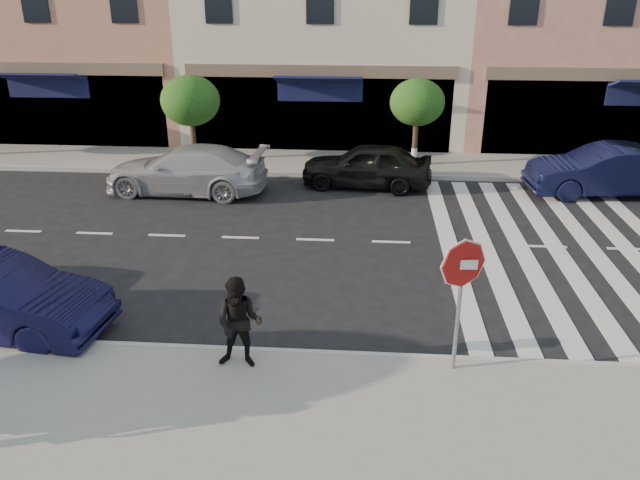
{
  "coord_description": "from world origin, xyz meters",
  "views": [
    {
      "loc": [
        1.25,
        -11.08,
        6.48
      ],
      "look_at": [
        0.37,
        0.74,
        1.4
      ],
      "focal_mm": 35.0,
      "sensor_mm": 36.0,
      "label": 1
    }
  ],
  "objects_px": {
    "stop_sign": "(462,276)",
    "walker": "(239,323)",
    "car_far_right": "(606,171)",
    "car_far_mid": "(367,165)",
    "car_far_left": "(186,170)"
  },
  "relations": [
    {
      "from": "walker",
      "to": "stop_sign",
      "type": "bearing_deg",
      "value": 4.93
    },
    {
      "from": "car_far_mid",
      "to": "car_far_right",
      "type": "bearing_deg",
      "value": 93.36
    },
    {
      "from": "walker",
      "to": "car_far_mid",
      "type": "xyz_separation_m",
      "value": [
        2.12,
        10.62,
        -0.27
      ]
    },
    {
      "from": "car_far_right",
      "to": "walker",
      "type": "bearing_deg",
      "value": -47.29
    },
    {
      "from": "car_far_right",
      "to": "car_far_left",
      "type": "bearing_deg",
      "value": -91.2
    },
    {
      "from": "car_far_mid",
      "to": "walker",
      "type": "bearing_deg",
      "value": -5.83
    },
    {
      "from": "car_far_left",
      "to": "walker",
      "type": "bearing_deg",
      "value": 24.13
    },
    {
      "from": "stop_sign",
      "to": "walker",
      "type": "xyz_separation_m",
      "value": [
        -3.69,
        -0.17,
        -0.94
      ]
    },
    {
      "from": "walker",
      "to": "car_far_right",
      "type": "bearing_deg",
      "value": 49.5
    },
    {
      "from": "car_far_left",
      "to": "car_far_mid",
      "type": "height_order",
      "value": "car_far_left"
    },
    {
      "from": "car_far_left",
      "to": "car_far_right",
      "type": "distance_m",
      "value": 13.22
    },
    {
      "from": "car_far_mid",
      "to": "car_far_left",
      "type": "bearing_deg",
      "value": -74.43
    },
    {
      "from": "walker",
      "to": "car_far_mid",
      "type": "height_order",
      "value": "walker"
    },
    {
      "from": "walker",
      "to": "car_far_left",
      "type": "xyz_separation_m",
      "value": [
        -3.6,
        9.6,
        -0.24
      ]
    },
    {
      "from": "walker",
      "to": "car_far_mid",
      "type": "bearing_deg",
      "value": 81.07
    }
  ]
}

